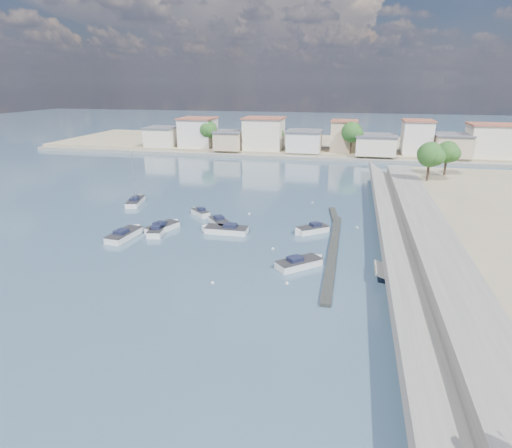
{
  "coord_description": "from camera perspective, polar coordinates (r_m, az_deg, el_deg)",
  "views": [
    {
      "loc": [
        8.34,
        -36.86,
        18.98
      ],
      "look_at": [
        -3.09,
        14.17,
        1.4
      ],
      "focal_mm": 30.0,
      "sensor_mm": 36.0,
      "label": 1
    }
  ],
  "objects": [
    {
      "name": "seawall_walkway",
      "position": [
        54.0,
        22.69,
        -2.49
      ],
      "size": [
        5.0,
        90.0,
        1.8
      ],
      "primitive_type": "cube",
      "color": "slate",
      "rests_on": "ground"
    },
    {
      "name": "motorboat_b",
      "position": [
        58.45,
        -12.18,
        -0.41
      ],
      "size": [
        3.51,
        5.31,
        1.48
      ],
      "color": "silver",
      "rests_on": "ground"
    },
    {
      "name": "motorboat_a",
      "position": [
        57.5,
        -12.94,
        -0.78
      ],
      "size": [
        2.52,
        5.01,
        1.48
      ],
      "color": "silver",
      "rests_on": "ground"
    },
    {
      "name": "motorboat_e",
      "position": [
        56.91,
        -17.0,
        -1.34
      ],
      "size": [
        2.71,
        6.14,
        1.48
      ],
      "color": "silver",
      "rests_on": "ground"
    },
    {
      "name": "motorboat_d",
      "position": [
        56.56,
        7.33,
        -0.78
      ],
      "size": [
        4.4,
        3.96,
        1.48
      ],
      "color": "silver",
      "rests_on": "ground"
    },
    {
      "name": "motorboat_h",
      "position": [
        46.3,
        6.0,
        -5.22
      ],
      "size": [
        5.01,
        4.8,
        1.48
      ],
      "color": "silver",
      "rests_on": "ground"
    },
    {
      "name": "mooring_buoys",
      "position": [
        54.57,
        3.98,
        -1.76
      ],
      "size": [
        16.1,
        31.73,
        0.33
      ],
      "color": "silver",
      "rests_on": "ground"
    },
    {
      "name": "far_shore_quay",
      "position": [
        109.77,
        8.18,
        8.65
      ],
      "size": [
        160.0,
        2.5,
        0.8
      ],
      "primitive_type": "cube",
      "color": "slate",
      "rests_on": "ground"
    },
    {
      "name": "shore_trees",
      "position": [
        105.75,
        12.78,
        11.21
      ],
      "size": [
        74.56,
        38.32,
        7.92
      ],
      "color": "#38281E",
      "rests_on": "ground"
    },
    {
      "name": "ground",
      "position": [
        79.61,
        6.27,
        4.68
      ],
      "size": [
        400.0,
        400.0,
        0.0
      ],
      "primitive_type": "plane",
      "color": "#2B4156",
      "rests_on": "ground"
    },
    {
      "name": "far_shore_land",
      "position": [
        130.42,
        8.98,
        10.3
      ],
      "size": [
        160.0,
        40.0,
        1.4
      ],
      "primitive_type": "cube",
      "color": "gray",
      "rests_on": "ground"
    },
    {
      "name": "far_town",
      "position": [
        114.67,
        13.98,
        11.01
      ],
      "size": [
        113.01,
        12.8,
        8.35
      ],
      "color": "beige",
      "rests_on": "far_shore_land"
    },
    {
      "name": "motorboat_f",
      "position": [
        63.97,
        -7.5,
        1.51
      ],
      "size": [
        3.51,
        3.32,
        1.48
      ],
      "color": "silver",
      "rests_on": "ground"
    },
    {
      "name": "breakwater",
      "position": [
        53.02,
        10.26,
        -2.51
      ],
      "size": [
        2.0,
        31.02,
        0.35
      ],
      "color": "black",
      "rests_on": "ground"
    },
    {
      "name": "motorboat_g",
      "position": [
        58.68,
        -4.69,
        0.04
      ],
      "size": [
        4.31,
        4.83,
        1.48
      ],
      "color": "silver",
      "rests_on": "ground"
    },
    {
      "name": "sailboat",
      "position": [
        72.1,
        -15.71,
        2.96
      ],
      "size": [
        3.04,
        6.23,
        9.0
      ],
      "color": "silver",
      "rests_on": "ground"
    },
    {
      "name": "motorboat_c",
      "position": [
        56.22,
        -4.25,
        -0.79
      ],
      "size": [
        6.19,
        2.2,
        1.48
      ],
      "color": "silver",
      "rests_on": "ground"
    }
  ]
}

